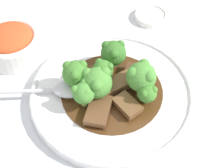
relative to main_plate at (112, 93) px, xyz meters
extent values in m
plane|color=silver|center=(0.00, 0.00, -0.01)|extent=(4.00, 4.00, 0.00)
cylinder|color=white|center=(0.00, 0.00, 0.00)|extent=(0.29, 0.29, 0.01)
torus|color=white|center=(0.00, 0.00, 0.00)|extent=(0.29, 0.29, 0.01)
cylinder|color=#4C2D14|center=(0.00, 0.00, 0.00)|extent=(0.18, 0.18, 0.00)
cube|color=#56331E|center=(0.06, 0.00, 0.02)|extent=(0.06, 0.06, 0.01)
cube|color=brown|center=(0.01, 0.00, 0.02)|extent=(0.07, 0.03, 0.02)
cube|color=brown|center=(-0.04, -0.03, 0.01)|extent=(0.07, 0.07, 0.01)
cube|color=brown|center=(0.00, -0.05, 0.01)|extent=(0.03, 0.05, 0.01)
cube|color=brown|center=(-0.02, 0.05, 0.01)|extent=(0.07, 0.04, 0.01)
cylinder|color=#7FA84C|center=(0.04, 0.05, 0.02)|extent=(0.02, 0.02, 0.01)
sphere|color=#387028|center=(0.04, 0.05, 0.04)|extent=(0.05, 0.05, 0.05)
sphere|color=#387028|center=(0.05, 0.05, 0.05)|extent=(0.02, 0.02, 0.02)
sphere|color=#387028|center=(0.03, 0.06, 0.05)|extent=(0.02, 0.02, 0.02)
sphere|color=#387028|center=(0.03, 0.04, 0.05)|extent=(0.02, 0.02, 0.02)
cylinder|color=#7FA84C|center=(0.04, -0.03, 0.02)|extent=(0.02, 0.02, 0.02)
sphere|color=#4C8E38|center=(0.04, -0.03, 0.04)|extent=(0.05, 0.05, 0.05)
sphere|color=#4C8E38|center=(0.05, -0.02, 0.06)|extent=(0.02, 0.02, 0.02)
sphere|color=#4C8E38|center=(0.02, -0.02, 0.06)|extent=(0.02, 0.02, 0.02)
sphere|color=#4C8E38|center=(0.04, -0.04, 0.06)|extent=(0.02, 0.02, 0.02)
cylinder|color=#7FA84C|center=(0.03, -0.05, 0.01)|extent=(0.01, 0.01, 0.01)
sphere|color=#427F2D|center=(0.03, -0.05, 0.03)|extent=(0.03, 0.03, 0.03)
sphere|color=#427F2D|center=(0.04, -0.04, 0.04)|extent=(0.01, 0.01, 0.01)
sphere|color=#427F2D|center=(0.02, -0.06, 0.04)|extent=(0.01, 0.01, 0.01)
sphere|color=#427F2D|center=(0.04, -0.06, 0.04)|extent=(0.01, 0.01, 0.01)
cylinder|color=#7FA84C|center=(-0.03, 0.01, 0.01)|extent=(0.02, 0.02, 0.01)
sphere|color=#4C8E38|center=(-0.03, 0.01, 0.04)|extent=(0.05, 0.05, 0.05)
sphere|color=#4C8E38|center=(-0.03, 0.02, 0.05)|extent=(0.02, 0.02, 0.02)
sphere|color=#4C8E38|center=(-0.03, -0.01, 0.05)|extent=(0.02, 0.02, 0.02)
sphere|color=#4C8E38|center=(-0.01, 0.01, 0.05)|extent=(0.02, 0.02, 0.02)
cylinder|color=#8EB756|center=(-0.05, 0.00, 0.02)|extent=(0.01, 0.01, 0.02)
sphere|color=#4C8E38|center=(-0.05, 0.00, 0.04)|extent=(0.04, 0.04, 0.04)
sphere|color=#4C8E38|center=(-0.07, 0.01, 0.05)|extent=(0.01, 0.01, 0.01)
sphere|color=#4C8E38|center=(-0.05, -0.01, 0.05)|extent=(0.01, 0.01, 0.01)
sphere|color=#4C8E38|center=(-0.05, 0.01, 0.05)|extent=(0.01, 0.01, 0.01)
cylinder|color=#7FA84C|center=(0.00, 0.03, 0.01)|extent=(0.01, 0.01, 0.01)
sphere|color=#427F2D|center=(0.00, 0.03, 0.03)|extent=(0.04, 0.04, 0.04)
sphere|color=#427F2D|center=(-0.01, 0.02, 0.04)|extent=(0.01, 0.01, 0.01)
sphere|color=#427F2D|center=(0.01, 0.02, 0.04)|extent=(0.01, 0.01, 0.01)
sphere|color=#427F2D|center=(0.00, 0.04, 0.04)|extent=(0.01, 0.01, 0.01)
cylinder|color=#8EB756|center=(-0.05, 0.04, 0.02)|extent=(0.01, 0.01, 0.02)
sphere|color=#427F2D|center=(-0.05, 0.04, 0.04)|extent=(0.04, 0.04, 0.04)
sphere|color=#427F2D|center=(-0.05, 0.03, 0.05)|extent=(0.02, 0.02, 0.02)
sphere|color=#427F2D|center=(-0.03, 0.04, 0.05)|extent=(0.02, 0.02, 0.02)
sphere|color=#427F2D|center=(-0.05, 0.05, 0.05)|extent=(0.02, 0.02, 0.02)
ellipsoid|color=silver|center=(-0.06, 0.04, 0.02)|extent=(0.07, 0.07, 0.01)
cylinder|color=silver|center=(-0.16, 0.10, 0.01)|extent=(0.16, 0.10, 0.01)
cylinder|color=white|center=(-0.10, 0.19, -0.01)|extent=(0.06, 0.06, 0.01)
cylinder|color=white|center=(-0.10, 0.19, 0.01)|extent=(0.11, 0.11, 0.04)
torus|color=white|center=(-0.10, 0.19, 0.03)|extent=(0.11, 0.11, 0.01)
ellipsoid|color=#D14C23|center=(-0.10, 0.19, 0.04)|extent=(0.09, 0.09, 0.03)
cylinder|color=white|center=(0.19, 0.13, -0.01)|extent=(0.07, 0.07, 0.01)
torus|color=white|center=(0.19, 0.13, 0.00)|extent=(0.07, 0.07, 0.01)
camera|label=1|loc=(-0.19, -0.28, 0.43)|focal=50.00mm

